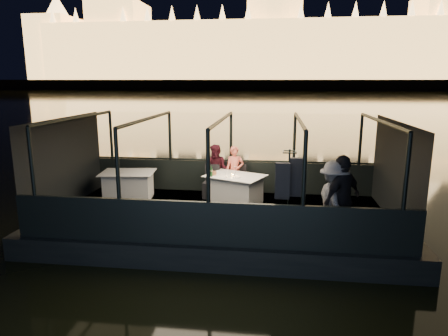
# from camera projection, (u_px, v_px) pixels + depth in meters

# --- Properties ---
(river_water) EXTENTS (500.00, 500.00, 0.00)m
(river_water) POSITION_uv_depth(u_px,v_px,m) (269.00, 98.00, 87.47)
(river_water) COLOR black
(river_water) RESTS_ON ground
(boat_hull) EXTENTS (8.60, 4.40, 1.00)m
(boat_hull) POSITION_uv_depth(u_px,v_px,m) (222.00, 232.00, 9.95)
(boat_hull) COLOR black
(boat_hull) RESTS_ON river_water
(boat_deck) EXTENTS (8.00, 4.00, 0.04)m
(boat_deck) POSITION_uv_depth(u_px,v_px,m) (222.00, 214.00, 9.85)
(boat_deck) COLOR black
(boat_deck) RESTS_ON boat_hull
(gunwale_port) EXTENTS (8.00, 0.08, 0.90)m
(gunwale_port) POSITION_uv_depth(u_px,v_px,m) (231.00, 176.00, 11.68)
(gunwale_port) COLOR black
(gunwale_port) RESTS_ON boat_deck
(gunwale_starboard) EXTENTS (8.00, 0.08, 0.90)m
(gunwale_starboard) POSITION_uv_depth(u_px,v_px,m) (209.00, 224.00, 7.81)
(gunwale_starboard) COLOR black
(gunwale_starboard) RESTS_ON boat_deck
(cabin_glass_port) EXTENTS (8.00, 0.02, 1.40)m
(cabin_glass_port) POSITION_uv_depth(u_px,v_px,m) (231.00, 137.00, 11.44)
(cabin_glass_port) COLOR #99B2B2
(cabin_glass_port) RESTS_ON gunwale_port
(cabin_glass_starboard) EXTENTS (8.00, 0.02, 1.40)m
(cabin_glass_starboard) POSITION_uv_depth(u_px,v_px,m) (208.00, 167.00, 7.56)
(cabin_glass_starboard) COLOR #99B2B2
(cabin_glass_starboard) RESTS_ON gunwale_starboard
(cabin_roof_glass) EXTENTS (8.00, 4.00, 0.02)m
(cabin_roof_glass) POSITION_uv_depth(u_px,v_px,m) (222.00, 120.00, 9.35)
(cabin_roof_glass) COLOR #99B2B2
(cabin_roof_glass) RESTS_ON boat_deck
(end_wall_fore) EXTENTS (0.02, 4.00, 2.30)m
(end_wall_fore) POSITION_uv_depth(u_px,v_px,m) (65.00, 163.00, 10.09)
(end_wall_fore) COLOR black
(end_wall_fore) RESTS_ON boat_deck
(end_wall_aft) EXTENTS (0.02, 4.00, 2.30)m
(end_wall_aft) POSITION_uv_depth(u_px,v_px,m) (395.00, 172.00, 9.10)
(end_wall_aft) COLOR black
(end_wall_aft) RESTS_ON boat_deck
(canopy_ribs) EXTENTS (8.00, 4.00, 2.30)m
(canopy_ribs) POSITION_uv_depth(u_px,v_px,m) (222.00, 167.00, 9.60)
(canopy_ribs) COLOR black
(canopy_ribs) RESTS_ON boat_deck
(embankment) EXTENTS (400.00, 140.00, 6.00)m
(embankment) POSITION_uv_depth(u_px,v_px,m) (273.00, 86.00, 213.22)
(embankment) COLOR #423D33
(embankment) RESTS_ON ground
(parliament_building) EXTENTS (220.00, 32.00, 60.00)m
(parliament_building) POSITION_uv_depth(u_px,v_px,m) (274.00, 21.00, 173.29)
(parliament_building) COLOR #F2D18C
(parliament_building) RESTS_ON embankment
(dining_table_central) EXTENTS (1.75, 1.53, 0.77)m
(dining_table_central) POSITION_uv_depth(u_px,v_px,m) (235.00, 189.00, 10.52)
(dining_table_central) COLOR white
(dining_table_central) RESTS_ON boat_deck
(dining_table_aft) EXTENTS (1.54, 1.20, 0.76)m
(dining_table_aft) POSITION_uv_depth(u_px,v_px,m) (129.00, 185.00, 10.97)
(dining_table_aft) COLOR silver
(dining_table_aft) RESTS_ON boat_deck
(chair_port_left) EXTENTS (0.46, 0.46, 0.90)m
(chair_port_left) POSITION_uv_depth(u_px,v_px,m) (211.00, 182.00, 11.03)
(chair_port_left) COLOR black
(chair_port_left) RESTS_ON boat_deck
(chair_port_right) EXTENTS (0.54, 0.54, 0.88)m
(chair_port_right) POSITION_uv_depth(u_px,v_px,m) (239.00, 181.00, 11.16)
(chair_port_right) COLOR black
(chair_port_right) RESTS_ON boat_deck
(coat_stand) EXTENTS (0.57, 0.48, 1.88)m
(coat_stand) POSITION_uv_depth(u_px,v_px,m) (288.00, 197.00, 8.04)
(coat_stand) COLOR black
(coat_stand) RESTS_ON boat_deck
(person_woman_coral) EXTENTS (0.53, 0.37, 1.41)m
(person_woman_coral) POSITION_uv_depth(u_px,v_px,m) (235.00, 170.00, 11.19)
(person_woman_coral) COLOR #ED6D56
(person_woman_coral) RESTS_ON boat_deck
(person_man_maroon) EXTENTS (0.80, 0.69, 1.44)m
(person_man_maroon) POSITION_uv_depth(u_px,v_px,m) (217.00, 169.00, 11.31)
(person_man_maroon) COLOR #40111C
(person_man_maroon) RESTS_ON boat_deck
(passenger_stripe) EXTENTS (0.83, 1.18, 1.65)m
(passenger_stripe) POSITION_uv_depth(u_px,v_px,m) (333.00, 200.00, 8.00)
(passenger_stripe) COLOR silver
(passenger_stripe) RESTS_ON boat_deck
(passenger_dark) EXTENTS (1.05, 1.06, 1.79)m
(passenger_dark) POSITION_uv_depth(u_px,v_px,m) (342.00, 201.00, 7.92)
(passenger_dark) COLOR black
(passenger_dark) RESTS_ON boat_deck
(wine_bottle) EXTENTS (0.07, 0.07, 0.29)m
(wine_bottle) POSITION_uv_depth(u_px,v_px,m) (211.00, 171.00, 10.29)
(wine_bottle) COLOR #153C1A
(wine_bottle) RESTS_ON dining_table_central
(bread_basket) EXTENTS (0.26, 0.26, 0.08)m
(bread_basket) POSITION_uv_depth(u_px,v_px,m) (213.00, 173.00, 10.52)
(bread_basket) COLOR brown
(bread_basket) RESTS_ON dining_table_central
(amber_candle) EXTENTS (0.06, 0.06, 0.07)m
(amber_candle) POSITION_uv_depth(u_px,v_px,m) (232.00, 175.00, 10.31)
(amber_candle) COLOR #FFAE3F
(amber_candle) RESTS_ON dining_table_central
(plate_near) EXTENTS (0.33, 0.33, 0.02)m
(plate_near) POSITION_uv_depth(u_px,v_px,m) (236.00, 177.00, 10.27)
(plate_near) COLOR silver
(plate_near) RESTS_ON dining_table_central
(plate_far) EXTENTS (0.24, 0.24, 0.01)m
(plate_far) POSITION_uv_depth(u_px,v_px,m) (216.00, 174.00, 10.58)
(plate_far) COLOR silver
(plate_far) RESTS_ON dining_table_central
(wine_glass_white) EXTENTS (0.07, 0.07, 0.19)m
(wine_glass_white) POSITION_uv_depth(u_px,v_px,m) (211.00, 173.00, 10.29)
(wine_glass_white) COLOR white
(wine_glass_white) RESTS_ON dining_table_central
(wine_glass_red) EXTENTS (0.08, 0.08, 0.20)m
(wine_glass_red) POSITION_uv_depth(u_px,v_px,m) (235.00, 170.00, 10.59)
(wine_glass_red) COLOR silver
(wine_glass_red) RESTS_ON dining_table_central
(wine_glass_empty) EXTENTS (0.09, 0.09, 0.21)m
(wine_glass_empty) POSITION_uv_depth(u_px,v_px,m) (226.00, 174.00, 10.23)
(wine_glass_empty) COLOR white
(wine_glass_empty) RESTS_ON dining_table_central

